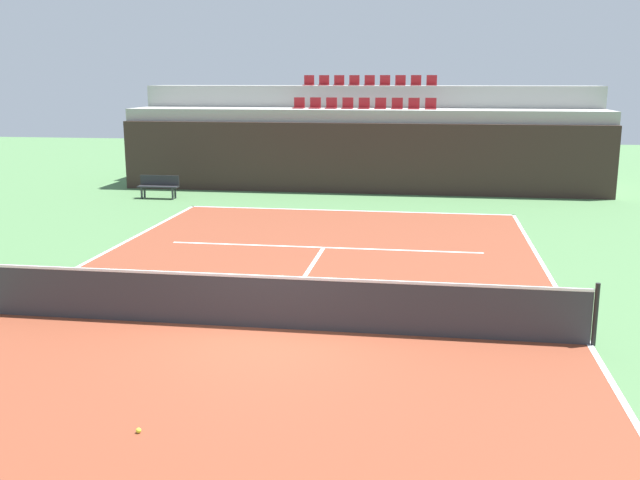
% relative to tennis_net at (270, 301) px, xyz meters
% --- Properties ---
extents(ground_plane, '(80.00, 80.00, 0.00)m').
position_rel_tennis_net_xyz_m(ground_plane, '(0.00, 0.00, -0.51)').
color(ground_plane, '#477042').
extents(court_surface, '(11.00, 24.00, 0.01)m').
position_rel_tennis_net_xyz_m(court_surface, '(0.00, 0.00, -0.50)').
color(court_surface, brown).
rests_on(court_surface, ground_plane).
extents(baseline_far, '(11.00, 0.10, 0.00)m').
position_rel_tennis_net_xyz_m(baseline_far, '(0.00, 11.95, -0.50)').
color(baseline_far, white).
rests_on(baseline_far, court_surface).
extents(sideline_right, '(0.10, 24.00, 0.00)m').
position_rel_tennis_net_xyz_m(sideline_right, '(5.45, 0.00, -0.50)').
color(sideline_right, white).
rests_on(sideline_right, court_surface).
extents(service_line_far, '(8.26, 0.10, 0.00)m').
position_rel_tennis_net_xyz_m(service_line_far, '(0.00, 6.40, -0.50)').
color(service_line_far, white).
rests_on(service_line_far, court_surface).
extents(centre_service_line, '(0.10, 6.40, 0.00)m').
position_rel_tennis_net_xyz_m(centre_service_line, '(0.00, 3.20, -0.50)').
color(centre_service_line, white).
rests_on(centre_service_line, court_surface).
extents(back_wall, '(19.00, 0.30, 2.71)m').
position_rel_tennis_net_xyz_m(back_wall, '(0.00, 15.89, 0.85)').
color(back_wall, '#33231E').
rests_on(back_wall, ground_plane).
extents(stands_tier_lower, '(19.00, 2.40, 3.19)m').
position_rel_tennis_net_xyz_m(stands_tier_lower, '(0.00, 17.24, 1.09)').
color(stands_tier_lower, '#9E9E99').
rests_on(stands_tier_lower, ground_plane).
extents(stands_tier_upper, '(19.00, 2.40, 4.08)m').
position_rel_tennis_net_xyz_m(stands_tier_upper, '(0.00, 19.64, 1.53)').
color(stands_tier_upper, '#9E9E99').
rests_on(stands_tier_upper, ground_plane).
extents(seating_row_lower, '(5.72, 0.44, 0.44)m').
position_rel_tennis_net_xyz_m(seating_row_lower, '(0.00, 17.33, 2.81)').
color(seating_row_lower, maroon).
rests_on(seating_row_lower, stands_tier_lower).
extents(seating_row_upper, '(5.72, 0.44, 0.44)m').
position_rel_tennis_net_xyz_m(seating_row_upper, '(0.00, 19.73, 3.70)').
color(seating_row_upper, maroon).
rests_on(seating_row_upper, stands_tier_upper).
extents(tennis_net, '(11.08, 0.08, 1.07)m').
position_rel_tennis_net_xyz_m(tennis_net, '(0.00, 0.00, 0.00)').
color(tennis_net, black).
rests_on(tennis_net, court_surface).
extents(player_bench, '(1.50, 0.40, 0.85)m').
position_rel_tennis_net_xyz_m(player_bench, '(-7.27, 13.54, -0.00)').
color(player_bench, '#232328').
rests_on(player_bench, ground_plane).
extents(tennis_ball_1, '(0.07, 0.07, 0.07)m').
position_rel_tennis_net_xyz_m(tennis_ball_1, '(-0.79, -4.08, -0.47)').
color(tennis_ball_1, '#CCE033').
rests_on(tennis_ball_1, court_surface).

